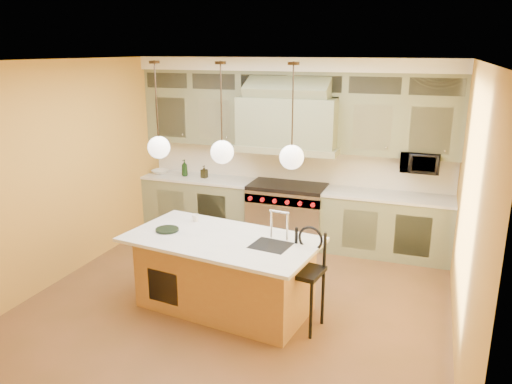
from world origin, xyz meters
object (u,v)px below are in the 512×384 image
at_px(counter_stool, 305,272).
at_px(microwave, 420,162).
at_px(kitchen_island, 225,272).
at_px(range, 287,213).

xyz_separation_m(counter_stool, microwave, (1.05, 2.52, 0.79)).
height_order(kitchen_island, microwave, microwave).
bearing_deg(microwave, counter_stool, -112.53).
bearing_deg(range, microwave, 3.12).
distance_m(counter_stool, microwave, 2.84).
bearing_deg(counter_stool, kitchen_island, -175.37).
xyz_separation_m(range, microwave, (1.95, 0.11, 0.96)).
bearing_deg(microwave, kitchen_island, -129.79).
xyz_separation_m(kitchen_island, counter_stool, (0.99, -0.08, 0.18)).
xyz_separation_m(range, kitchen_island, (-0.09, -2.34, -0.01)).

